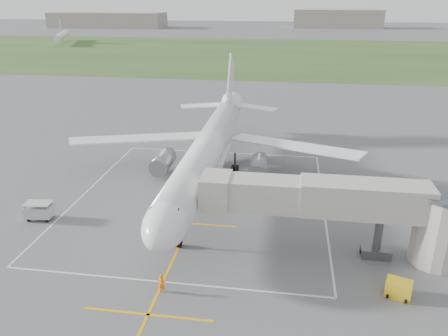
# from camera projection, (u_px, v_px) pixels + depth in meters

# --- Properties ---
(ground) EXTENTS (700.00, 700.00, 0.00)m
(ground) POSITION_uv_depth(u_px,v_px,m) (207.00, 185.00, 54.47)
(ground) COLOR #4E4E50
(ground) RESTS_ON ground
(grass_strip) EXTENTS (700.00, 120.00, 0.02)m
(grass_strip) POSITION_uv_depth(u_px,v_px,m) (267.00, 53.00, 173.81)
(grass_strip) COLOR #314C21
(grass_strip) RESTS_ON ground
(apron_markings) EXTENTS (28.20, 60.00, 0.01)m
(apron_markings) POSITION_uv_depth(u_px,v_px,m) (198.00, 205.00, 49.12)
(apron_markings) COLOR #EDA80D
(apron_markings) RESTS_ON ground
(airliner) EXTENTS (38.93, 46.75, 13.52)m
(airliner) POSITION_uv_depth(u_px,v_px,m) (208.00, 150.00, 53.52)
(airliner) COLOR silver
(airliner) RESTS_ON ground
(jet_bridge) EXTENTS (23.40, 5.00, 7.20)m
(jet_bridge) POSITION_uv_depth(u_px,v_px,m) (355.00, 208.00, 38.14)
(jet_bridge) COLOR #9E9A8E
(jet_bridge) RESTS_ON ground
(gpu_unit) EXTENTS (2.23, 1.86, 1.45)m
(gpu_unit) POSITION_uv_depth(u_px,v_px,m) (398.00, 289.00, 34.10)
(gpu_unit) COLOR gold
(gpu_unit) RESTS_ON ground
(baggage_cart) EXTENTS (2.86, 1.88, 1.89)m
(baggage_cart) POSITION_uv_depth(u_px,v_px,m) (39.00, 211.00, 45.86)
(baggage_cart) COLOR #B2B2B2
(baggage_cart) RESTS_ON ground
(ramp_worker_nose) EXTENTS (0.65, 0.51, 1.59)m
(ramp_worker_nose) POSITION_uv_depth(u_px,v_px,m) (161.00, 284.00, 34.62)
(ramp_worker_nose) COLOR orange
(ramp_worker_nose) RESTS_ON ground
(ramp_worker_wing) EXTENTS (0.93, 0.97, 1.57)m
(ramp_worker_wing) POSITION_uv_depth(u_px,v_px,m) (167.00, 166.00, 58.29)
(ramp_worker_wing) COLOR #FB4107
(ramp_worker_wing) RESTS_ON ground
(distant_hangars) EXTENTS (345.00, 49.00, 12.00)m
(distant_hangars) POSITION_uv_depth(u_px,v_px,m) (255.00, 20.00, 298.23)
(distant_hangars) COLOR gray
(distant_hangars) RESTS_ON ground
(distant_aircraft) EXTENTS (219.14, 49.03, 8.85)m
(distant_aircraft) POSITION_uv_depth(u_px,v_px,m) (271.00, 36.00, 204.98)
(distant_aircraft) COLOR silver
(distant_aircraft) RESTS_ON ground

